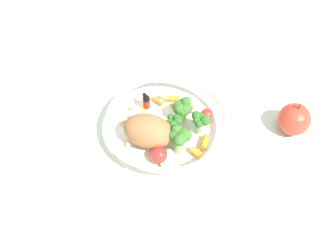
% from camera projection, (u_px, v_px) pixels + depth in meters
% --- Properties ---
extents(ground_plane, '(2.40, 2.40, 0.00)m').
position_uv_depth(ground_plane, '(167.00, 133.00, 0.78)').
color(ground_plane, silver).
extents(food_container, '(0.24, 0.24, 0.07)m').
position_uv_depth(food_container, '(165.00, 126.00, 0.76)').
color(food_container, white).
rests_on(food_container, ground_plane).
extents(loose_apple, '(0.07, 0.07, 0.08)m').
position_uv_depth(loose_apple, '(294.00, 119.00, 0.76)').
color(loose_apple, '#BC3828').
rests_on(loose_apple, ground_plane).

